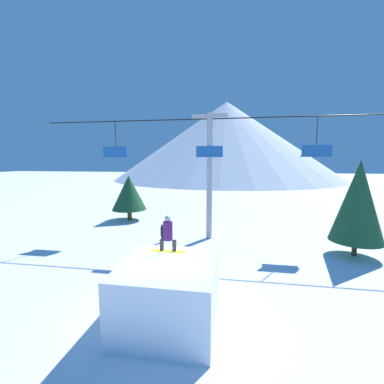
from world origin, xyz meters
The scene contains 8 objects.
ground_plane centered at (0.00, 0.00, 0.00)m, with size 220.00×220.00×0.00m, color white.
mountain_ridge centered at (0.00, 71.03, 11.45)m, with size 66.00×66.00×22.91m.
snow_ramp centered at (0.64, -0.69, 1.05)m, with size 3.12×3.39×2.10m.
snowboarder centered at (0.34, 0.38, 2.78)m, with size 1.38×0.35×1.36m.
chairlift centered at (1.02, 9.05, 5.26)m, with size 24.03×0.44×8.65m.
pine_tree_near centered at (9.64, 7.07, 3.20)m, with size 2.83×2.83×5.55m.
pine_tree_far centered at (-6.82, 13.53, 2.54)m, with size 3.12×3.12×4.14m.
distant_skier centered at (-1.97, 7.59, 0.67)m, with size 0.24×0.24×1.23m.
Camera 1 is at (2.73, -8.57, 5.46)m, focal length 24.00 mm.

